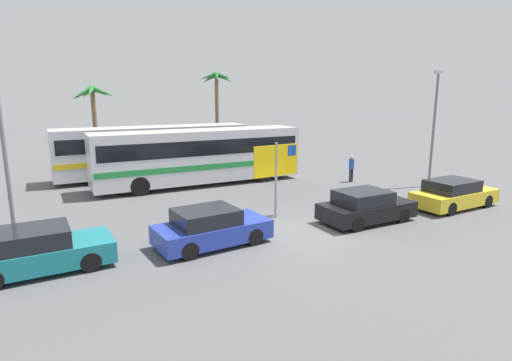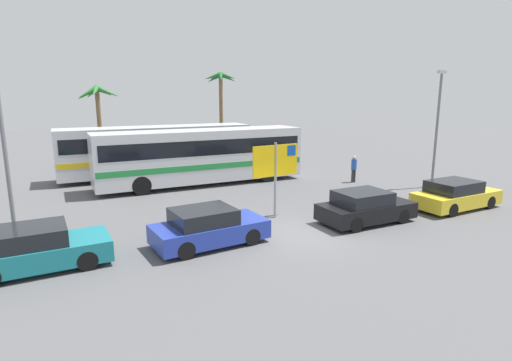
% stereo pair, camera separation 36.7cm
% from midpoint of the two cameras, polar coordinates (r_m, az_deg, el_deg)
% --- Properties ---
extents(ground, '(120.00, 120.00, 0.00)m').
position_cam_midpoint_polar(ground, '(15.53, 6.17, -7.40)').
color(ground, '#565659').
extents(bus_front_coach, '(11.93, 2.44, 3.17)m').
position_cam_midpoint_polar(bus_front_coach, '(23.66, -8.33, 3.67)').
color(bus_front_coach, silver).
rests_on(bus_front_coach, ground).
extents(bus_rear_coach, '(11.93, 2.44, 3.17)m').
position_cam_midpoint_polar(bus_rear_coach, '(26.71, -14.39, 4.35)').
color(bus_rear_coach, silver).
rests_on(bus_rear_coach, ground).
extents(ferry_sign, '(2.19, 0.28, 3.20)m').
position_cam_midpoint_polar(ferry_sign, '(16.93, 2.35, 2.41)').
color(ferry_sign, gray).
rests_on(ferry_sign, ground).
extents(car_teal, '(4.03, 1.93, 1.32)m').
position_cam_midpoint_polar(car_teal, '(13.79, -28.84, -8.58)').
color(car_teal, '#19757F').
rests_on(car_teal, ground).
extents(car_black, '(3.93, 1.82, 1.32)m').
position_cam_midpoint_polar(car_black, '(17.20, 14.50, -3.59)').
color(car_black, black).
rests_on(car_black, ground).
extents(car_yellow, '(4.30, 1.85, 1.32)m').
position_cam_midpoint_polar(car_yellow, '(20.75, 25.49, -1.75)').
color(car_yellow, yellow).
rests_on(car_yellow, ground).
extents(car_blue, '(4.05, 2.09, 1.32)m').
position_cam_midpoint_polar(car_blue, '(14.20, -7.09, -6.58)').
color(car_blue, '#23389E').
rests_on(car_blue, ground).
extents(pedestrian_crossing_lot, '(0.32, 0.32, 1.59)m').
position_cam_midpoint_polar(pedestrian_crossing_lot, '(24.91, 12.82, 1.92)').
color(pedestrian_crossing_lot, '#2D2D33').
rests_on(pedestrian_crossing_lot, ground).
extents(lamp_post_left_side, '(0.56, 0.20, 7.23)m').
position_cam_midpoint_polar(lamp_post_left_side, '(16.04, -32.59, 5.85)').
color(lamp_post_left_side, slate).
rests_on(lamp_post_left_side, ground).
extents(lamp_post_right_side, '(0.56, 0.20, 6.41)m').
position_cam_midpoint_polar(lamp_post_right_side, '(24.77, 23.27, 7.26)').
color(lamp_post_right_side, slate).
rests_on(lamp_post_right_side, ground).
extents(palm_tree_seaside, '(2.94, 2.79, 7.05)m').
position_cam_midpoint_polar(palm_tree_seaside, '(35.60, -5.83, 12.66)').
color(palm_tree_seaside, brown).
rests_on(palm_tree_seaside, ground).
extents(palm_tree_inland, '(3.15, 3.14, 5.84)m').
position_cam_midpoint_polar(palm_tree_inland, '(32.29, -22.17, 10.44)').
color(palm_tree_inland, brown).
rests_on(palm_tree_inland, ground).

